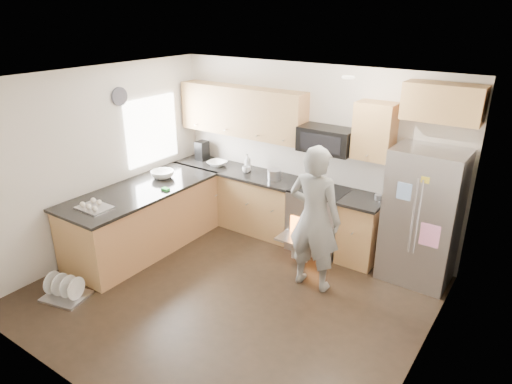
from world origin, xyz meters
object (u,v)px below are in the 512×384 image
Objects in this scene: refrigerator at (422,216)px; dish_rack at (65,292)px; person at (314,219)px; stove_range at (320,205)px.

refrigerator is 2.97× the size of dish_rack.
person is (-1.03, -0.93, 0.05)m from refrigerator.
refrigerator is at bearing 0.30° from stove_range.
person is 3.17m from dish_rack.
stove_range is 1.03m from person.
stove_range is 0.97× the size of person.
refrigerator is 4.51m from dish_rack.
stove_range is at bearing -69.09° from person.
person is at bearing -67.21° from stove_range.
dish_rack is at bearing -124.05° from stove_range.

